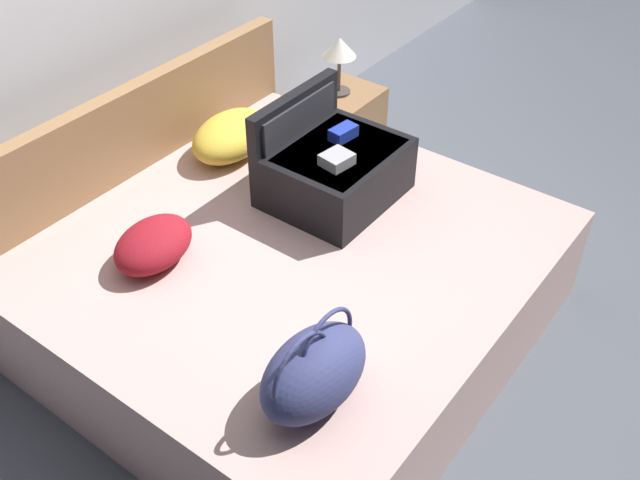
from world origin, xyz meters
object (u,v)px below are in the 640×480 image
Objects in this scene: bed at (295,288)px; pillow_center_head at (231,136)px; hard_case_large at (333,167)px; table_lamp at (339,50)px; pillow_near_headboard at (153,244)px; nightstand at (338,126)px; duffel_bag at (314,371)px.

bed is 4.20× the size of pillow_center_head.
hard_case_large is 1.75× the size of table_lamp.
pillow_near_headboard reaches higher than nightstand.
table_lamp is (0.87, 0.60, 0.06)m from hard_case_large.
hard_case_large reaches higher than pillow_near_headboard.
pillow_center_head reaches higher than pillow_near_headboard.
pillow_near_headboard reaches higher than bed.
bed is at bearing -151.83° from nightstand.
table_lamp is at bearing -1.02° from pillow_center_head.
hard_case_large is at bearing -89.49° from pillow_center_head.
duffel_bag is at bearing -146.35° from table_lamp.
pillow_near_headboard is at bearing -159.44° from pillow_center_head.
pillow_center_head is at bearing 90.67° from hard_case_large.
pillow_center_head is at bearing 60.87° from bed.
duffel_bag reaches higher than pillow_center_head.
duffel_bag is 0.95× the size of pillow_center_head.
table_lamp is (1.26, 0.68, 0.46)m from bed.
pillow_center_head is (-0.01, 0.61, -0.06)m from hard_case_large.
hard_case_large reaches higher than pillow_center_head.
bed is 4.47× the size of nightstand.
table_lamp is at bearing 28.17° from bed.
hard_case_large reaches higher than duffel_bag.
hard_case_large is at bearing -145.62° from table_lamp.
hard_case_large is at bearing -21.51° from pillow_near_headboard.
nightstand is (0.88, -0.02, -0.36)m from pillow_center_head.
table_lamp is at bearing 9.58° from pillow_near_headboard.
hard_case_large is 1.56× the size of pillow_near_headboard.
pillow_center_head is 1.06× the size of nightstand.
duffel_bag is 1.58m from pillow_center_head.
nightstand is at bearing 33.65° from duffel_bag.
pillow_center_head is at bearing 178.98° from nightstand.
nightstand is at bearing -1.02° from pillow_center_head.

